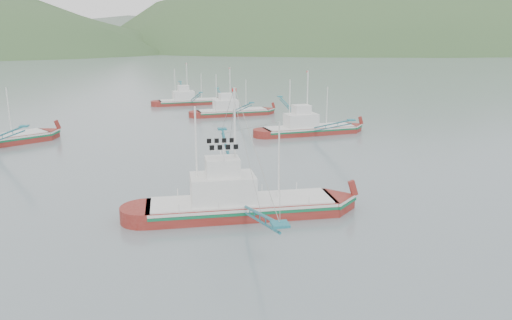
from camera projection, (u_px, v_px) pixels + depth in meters
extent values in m
plane|color=slate|center=(270.00, 216.00, 40.65)|extent=(1200.00, 1200.00, 0.00)
cube|color=maroon|center=(242.00, 213.00, 40.78)|extent=(15.34, 4.23, 2.04)
cube|color=silver|center=(242.00, 203.00, 40.56)|extent=(15.04, 4.31, 0.22)
cube|color=#0E663D|center=(242.00, 206.00, 40.63)|extent=(15.04, 4.33, 0.22)
cube|color=silver|center=(242.00, 200.00, 40.51)|extent=(14.58, 4.02, 0.12)
cube|color=silver|center=(223.00, 189.00, 39.99)|extent=(5.13, 3.31, 2.24)
cube|color=silver|center=(222.00, 167.00, 39.54)|extent=(2.67, 2.27, 1.43)
cylinder|color=white|center=(235.00, 146.00, 39.31)|extent=(0.16, 0.16, 9.18)
cylinder|color=white|center=(196.00, 156.00, 38.95)|extent=(0.14, 0.14, 7.80)
cylinder|color=white|center=(279.00, 161.00, 40.26)|extent=(0.12, 0.12, 6.43)
cube|color=maroon|center=(233.00, 114.00, 90.39)|extent=(13.00, 4.97, 1.69)
cube|color=silver|center=(233.00, 111.00, 90.22)|extent=(12.75, 5.00, 0.19)
cube|color=#0E663D|center=(233.00, 112.00, 90.27)|extent=(12.75, 5.02, 0.19)
cube|color=silver|center=(233.00, 110.00, 90.18)|extent=(12.35, 4.72, 0.10)
cube|color=silver|center=(226.00, 105.00, 89.58)|extent=(4.53, 3.22, 1.86)
cube|color=silver|center=(226.00, 97.00, 89.20)|extent=(2.42, 2.12, 1.18)
cylinder|color=white|center=(230.00, 89.00, 89.12)|extent=(0.14, 0.14, 7.60)
cylinder|color=white|center=(216.00, 93.00, 88.50)|extent=(0.12, 0.12, 6.46)
cylinder|color=white|center=(246.00, 95.00, 90.29)|extent=(0.10, 0.10, 5.32)
cube|color=maroon|center=(309.00, 133.00, 73.62)|extent=(14.04, 5.37, 1.82)
cube|color=silver|center=(309.00, 128.00, 73.43)|extent=(13.78, 5.41, 0.20)
cube|color=#0E663D|center=(309.00, 129.00, 73.48)|extent=(13.78, 5.43, 0.20)
cube|color=silver|center=(309.00, 126.00, 73.38)|extent=(13.34, 5.11, 0.11)
cube|color=silver|center=(301.00, 121.00, 72.73)|extent=(4.90, 3.48, 2.01)
cube|color=silver|center=(301.00, 109.00, 72.33)|extent=(2.61, 2.29, 1.28)
cylinder|color=white|center=(307.00, 99.00, 72.24)|extent=(0.15, 0.15, 8.21)
cylinder|color=white|center=(290.00, 104.00, 71.57)|extent=(0.13, 0.13, 6.98)
cylinder|color=white|center=(327.00, 107.00, 73.51)|extent=(0.11, 0.11, 5.75)
cylinder|color=white|center=(9.00, 111.00, 66.41)|extent=(0.12, 0.12, 6.32)
cube|color=maroon|center=(190.00, 104.00, 104.07)|extent=(12.99, 4.95, 1.69)
cube|color=silver|center=(190.00, 100.00, 103.90)|extent=(12.75, 4.99, 0.19)
cube|color=#0E663D|center=(190.00, 101.00, 103.95)|extent=(12.75, 5.01, 0.19)
cube|color=silver|center=(190.00, 100.00, 103.85)|extent=(12.34, 4.71, 0.10)
cube|color=silver|center=(184.00, 96.00, 103.26)|extent=(4.53, 3.22, 1.86)
cube|color=silver|center=(183.00, 88.00, 102.88)|extent=(2.41, 2.12, 1.18)
cylinder|color=white|center=(187.00, 81.00, 102.80)|extent=(0.14, 0.14, 7.60)
cylinder|color=white|center=(175.00, 85.00, 102.18)|extent=(0.12, 0.12, 6.46)
cylinder|color=white|center=(201.00, 87.00, 103.97)|extent=(0.10, 0.10, 5.32)
ellipsoid|color=#35542B|center=(414.00, 48.00, 493.34)|extent=(684.00, 432.00, 306.00)
ellipsoid|color=slate|center=(193.00, 46.00, 579.32)|extent=(960.00, 400.00, 240.00)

